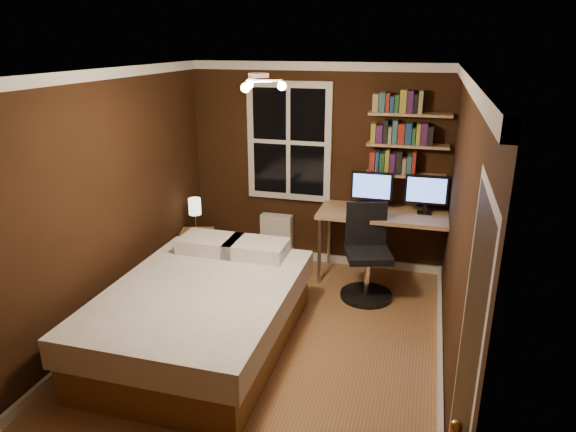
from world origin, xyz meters
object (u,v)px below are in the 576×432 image
(office_chair, at_px, (367,262))
(nightstand, at_px, (197,250))
(bedside_lamp, at_px, (195,216))
(radiator, at_px, (277,237))
(bed, at_px, (202,313))
(monitor_right, at_px, (426,195))
(monitor_left, at_px, (371,191))
(desk, at_px, (396,218))
(desk_lamp, at_px, (460,205))

(office_chair, bearing_deg, nightstand, 158.45)
(bedside_lamp, bearing_deg, radiator, 32.57)
(bed, bearing_deg, monitor_right, 45.61)
(nightstand, distance_m, monitor_left, 2.27)
(bedside_lamp, bearing_deg, nightstand, 0.00)
(desk, xyz_separation_m, office_chair, (-0.25, -0.47, -0.38))
(bed, height_order, monitor_right, monitor_right)
(office_chair, bearing_deg, bedside_lamp, 158.45)
(desk_lamp, bearing_deg, radiator, 168.82)
(monitor_right, bearing_deg, bed, -134.55)
(desk, height_order, desk_lamp, desk_lamp)
(bedside_lamp, height_order, office_chair, office_chair)
(bedside_lamp, height_order, monitor_left, monitor_left)
(bed, bearing_deg, radiator, 87.61)
(monitor_right, bearing_deg, desk_lamp, -37.82)
(nightstand, height_order, monitor_right, monitor_right)
(radiator, relative_size, desk_lamp, 1.38)
(bed, distance_m, monitor_left, 2.46)
(office_chair, bearing_deg, monitor_right, 27.11)
(bed, xyz_separation_m, radiator, (0.09, 2.10, -0.02))
(radiator, height_order, desk_lamp, desk_lamp)
(desk, xyz_separation_m, monitor_left, (-0.30, 0.09, 0.28))
(bedside_lamp, bearing_deg, monitor_right, 8.47)
(desk, relative_size, monitor_right, 3.69)
(monitor_left, bearing_deg, office_chair, -84.79)
(monitor_right, bearing_deg, office_chair, -135.52)
(bedside_lamp, bearing_deg, office_chair, -4.19)
(bedside_lamp, distance_m, office_chair, 2.15)
(desk_lamp, bearing_deg, bedside_lamp, -177.68)
(desk_lamp, distance_m, office_chair, 1.17)
(nightstand, height_order, desk_lamp, desk_lamp)
(radiator, xyz_separation_m, monitor_left, (1.21, -0.15, 0.77))
(radiator, height_order, office_chair, office_chair)
(bed, relative_size, desk_lamp, 5.08)
(monitor_right, relative_size, desk_lamp, 1.10)
(radiator, relative_size, office_chair, 0.58)
(bedside_lamp, xyz_separation_m, desk_lamp, (3.05, 0.12, 0.36))
(desk_lamp, bearing_deg, monitor_left, 164.12)
(radiator, height_order, desk, desk)
(bed, relative_size, office_chair, 2.12)
(bedside_lamp, height_order, radiator, bedside_lamp)
(monitor_left, distance_m, desk_lamp, 1.01)
(bed, distance_m, radiator, 2.11)
(bed, relative_size, desk, 1.25)
(bedside_lamp, bearing_deg, desk_lamp, 2.32)
(desk, relative_size, office_chair, 1.69)
(monitor_left, distance_m, monitor_right, 0.62)
(nightstand, distance_m, monitor_right, 2.85)
(bed, xyz_separation_m, office_chair, (1.35, 1.39, 0.08))
(nightstand, relative_size, radiator, 0.80)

